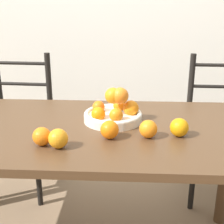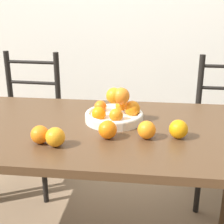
{
  "view_description": "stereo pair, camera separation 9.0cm",
  "coord_description": "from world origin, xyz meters",
  "px_view_note": "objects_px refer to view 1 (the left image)",
  "views": [
    {
      "loc": [
        0.25,
        -1.35,
        1.31
      ],
      "look_at": [
        0.18,
        -0.01,
        0.84
      ],
      "focal_mm": 50.0,
      "sensor_mm": 36.0,
      "label": 1
    },
    {
      "loc": [
        0.34,
        -1.34,
        1.31
      ],
      "look_at": [
        0.18,
        -0.01,
        0.84
      ],
      "focal_mm": 50.0,
      "sensor_mm": 36.0,
      "label": 2
    }
  ],
  "objects_px": {
    "orange_loose_0": "(179,127)",
    "orange_loose_1": "(110,130)",
    "orange_loose_3": "(42,136)",
    "fruit_bowl": "(114,112)",
    "chair_left": "(20,129)",
    "chair_right": "(218,133)",
    "orange_loose_2": "(58,139)",
    "orange_loose_4": "(148,129)"
  },
  "relations": [
    {
      "from": "chair_right",
      "to": "orange_loose_2",
      "type": "bearing_deg",
      "value": -133.0
    },
    {
      "from": "fruit_bowl",
      "to": "chair_left",
      "type": "relative_size",
      "value": 0.29
    },
    {
      "from": "orange_loose_0",
      "to": "orange_loose_3",
      "type": "xyz_separation_m",
      "value": [
        -0.57,
        -0.12,
        -0.0
      ]
    },
    {
      "from": "orange_loose_0",
      "to": "chair_right",
      "type": "height_order",
      "value": "chair_right"
    },
    {
      "from": "chair_right",
      "to": "orange_loose_1",
      "type": "bearing_deg",
      "value": -129.37
    },
    {
      "from": "fruit_bowl",
      "to": "orange_loose_0",
      "type": "height_order",
      "value": "fruit_bowl"
    },
    {
      "from": "chair_left",
      "to": "orange_loose_3",
      "type": "bearing_deg",
      "value": -61.61
    },
    {
      "from": "orange_loose_0",
      "to": "orange_loose_2",
      "type": "height_order",
      "value": "orange_loose_0"
    },
    {
      "from": "orange_loose_0",
      "to": "orange_loose_1",
      "type": "bearing_deg",
      "value": -172.34
    },
    {
      "from": "orange_loose_1",
      "to": "orange_loose_3",
      "type": "bearing_deg",
      "value": -163.03
    },
    {
      "from": "orange_loose_4",
      "to": "chair_left",
      "type": "xyz_separation_m",
      "value": [
        -0.86,
        0.79,
        -0.34
      ]
    },
    {
      "from": "chair_left",
      "to": "chair_right",
      "type": "height_order",
      "value": "same"
    },
    {
      "from": "orange_loose_1",
      "to": "chair_right",
      "type": "bearing_deg",
      "value": 49.09
    },
    {
      "from": "fruit_bowl",
      "to": "orange_loose_2",
      "type": "xyz_separation_m",
      "value": [
        -0.2,
        -0.31,
        -0.01
      ]
    },
    {
      "from": "orange_loose_4",
      "to": "orange_loose_2",
      "type": "bearing_deg",
      "value": -161.29
    },
    {
      "from": "fruit_bowl",
      "to": "orange_loose_1",
      "type": "bearing_deg",
      "value": -92.08
    },
    {
      "from": "orange_loose_4",
      "to": "chair_right",
      "type": "height_order",
      "value": "chair_right"
    },
    {
      "from": "orange_loose_1",
      "to": "orange_loose_2",
      "type": "distance_m",
      "value": 0.22
    },
    {
      "from": "orange_loose_0",
      "to": "orange_loose_1",
      "type": "height_order",
      "value": "orange_loose_0"
    },
    {
      "from": "fruit_bowl",
      "to": "chair_left",
      "type": "bearing_deg",
      "value": 139.28
    },
    {
      "from": "orange_loose_1",
      "to": "orange_loose_4",
      "type": "xyz_separation_m",
      "value": [
        0.16,
        0.02,
        -0.0
      ]
    },
    {
      "from": "orange_loose_0",
      "to": "chair_left",
      "type": "xyz_separation_m",
      "value": [
        -0.99,
        0.77,
        -0.34
      ]
    },
    {
      "from": "orange_loose_3",
      "to": "orange_loose_1",
      "type": "bearing_deg",
      "value": 16.97
    },
    {
      "from": "orange_loose_1",
      "to": "chair_left",
      "type": "bearing_deg",
      "value": 130.49
    },
    {
      "from": "orange_loose_0",
      "to": "orange_loose_1",
      "type": "distance_m",
      "value": 0.3
    },
    {
      "from": "orange_loose_4",
      "to": "chair_right",
      "type": "bearing_deg",
      "value": 55.76
    },
    {
      "from": "orange_loose_2",
      "to": "orange_loose_1",
      "type": "bearing_deg",
      "value": 27.64
    },
    {
      "from": "orange_loose_2",
      "to": "chair_right",
      "type": "relative_size",
      "value": 0.08
    },
    {
      "from": "orange_loose_2",
      "to": "orange_loose_4",
      "type": "distance_m",
      "value": 0.38
    },
    {
      "from": "orange_loose_2",
      "to": "chair_right",
      "type": "xyz_separation_m",
      "value": [
        0.9,
        0.92,
        -0.34
      ]
    },
    {
      "from": "orange_loose_4",
      "to": "chair_left",
      "type": "relative_size",
      "value": 0.08
    },
    {
      "from": "orange_loose_4",
      "to": "orange_loose_3",
      "type": "bearing_deg",
      "value": -166.85
    },
    {
      "from": "chair_right",
      "to": "orange_loose_0",
      "type": "bearing_deg",
      "value": -116.18
    },
    {
      "from": "orange_loose_3",
      "to": "orange_loose_4",
      "type": "relative_size",
      "value": 0.97
    },
    {
      "from": "chair_left",
      "to": "orange_loose_1",
      "type": "bearing_deg",
      "value": -46.55
    },
    {
      "from": "orange_loose_4",
      "to": "chair_left",
      "type": "bearing_deg",
      "value": 137.24
    },
    {
      "from": "orange_loose_2",
      "to": "chair_left",
      "type": "distance_m",
      "value": 1.1
    },
    {
      "from": "orange_loose_1",
      "to": "chair_right",
      "type": "relative_size",
      "value": 0.08
    },
    {
      "from": "fruit_bowl",
      "to": "chair_left",
      "type": "distance_m",
      "value": 0.99
    },
    {
      "from": "orange_loose_2",
      "to": "orange_loose_4",
      "type": "height_order",
      "value": "orange_loose_2"
    },
    {
      "from": "orange_loose_2",
      "to": "orange_loose_4",
      "type": "bearing_deg",
      "value": 18.71
    },
    {
      "from": "orange_loose_3",
      "to": "orange_loose_4",
      "type": "xyz_separation_m",
      "value": [
        0.43,
        0.1,
        0.0
      ]
    }
  ]
}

